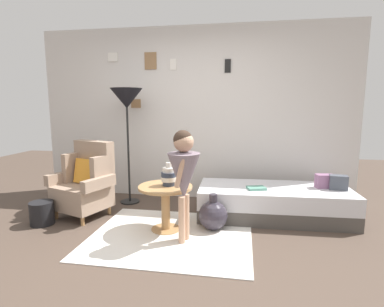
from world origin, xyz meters
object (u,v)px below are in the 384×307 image
(daybed, at_px, (274,202))
(armchair, at_px, (86,182))
(book_on_daybed, at_px, (256,188))
(demijohn_near, at_px, (213,215))
(vase_striped, at_px, (169,176))
(floor_lamp, at_px, (127,102))
(person_child, at_px, (184,171))
(magazine_basket, at_px, (42,213))
(side_table, at_px, (166,198))

(daybed, bearing_deg, armchair, -172.64)
(book_on_daybed, relative_size, demijohn_near, 0.52)
(demijohn_near, bearing_deg, vase_striped, -169.72)
(floor_lamp, bearing_deg, book_on_daybed, -12.62)
(armchair, height_order, daybed, armchair)
(floor_lamp, bearing_deg, vase_striped, -47.02)
(person_child, distance_m, demijohn_near, 0.75)
(vase_striped, distance_m, floor_lamp, 1.47)
(magazine_basket, bearing_deg, armchair, 46.32)
(side_table, bearing_deg, armchair, 164.68)
(vase_striped, bearing_deg, daybed, 26.23)
(daybed, distance_m, floor_lamp, 2.44)
(floor_lamp, xyz_separation_m, book_on_daybed, (1.83, -0.41, -1.06))
(side_table, bearing_deg, person_child, -44.39)
(daybed, relative_size, vase_striped, 7.26)
(person_child, distance_m, magazine_basket, 1.91)
(daybed, distance_m, vase_striped, 1.44)
(daybed, distance_m, magazine_basket, 2.89)
(armchair, relative_size, side_table, 1.57)
(book_on_daybed, xyz_separation_m, demijohn_near, (-0.50, -0.39, -0.24))
(floor_lamp, bearing_deg, armchair, -121.49)
(demijohn_near, bearing_deg, book_on_daybed, 37.66)
(floor_lamp, bearing_deg, person_child, -47.83)
(floor_lamp, bearing_deg, side_table, -48.90)
(vase_striped, height_order, demijohn_near, vase_striped)
(book_on_daybed, distance_m, magazine_basket, 2.65)
(vase_striped, bearing_deg, floor_lamp, 132.98)
(armchair, relative_size, daybed, 0.50)
(vase_striped, xyz_separation_m, floor_lamp, (-0.83, 0.89, 0.84))
(daybed, xyz_separation_m, person_child, (-1.00, -0.89, 0.57))
(vase_striped, bearing_deg, side_table, -148.20)
(daybed, relative_size, side_table, 3.12)
(armchair, relative_size, floor_lamp, 0.58)
(armchair, distance_m, daybed, 2.45)
(daybed, height_order, side_table, side_table)
(armchair, distance_m, floor_lamp, 1.25)
(vase_striped, bearing_deg, book_on_daybed, 25.43)
(person_child, bearing_deg, book_on_daybed, 44.56)
(daybed, height_order, book_on_daybed, book_on_daybed)
(armchair, height_order, person_child, person_child)
(armchair, height_order, floor_lamp, floor_lamp)
(person_child, bearing_deg, demijohn_near, 54.03)
(side_table, bearing_deg, floor_lamp, 131.10)
(side_table, height_order, magazine_basket, side_table)
(person_child, bearing_deg, side_table, 135.61)
(armchair, bearing_deg, vase_striped, -13.94)
(side_table, bearing_deg, magazine_basket, -177.00)
(armchair, bearing_deg, demijohn_near, -6.86)
(vase_striped, distance_m, demijohn_near, 0.69)
(floor_lamp, height_order, magazine_basket, floor_lamp)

